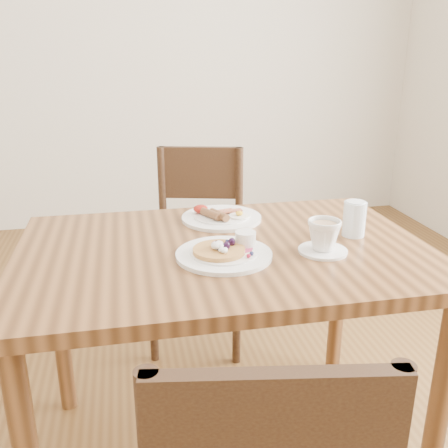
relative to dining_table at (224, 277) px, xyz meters
name	(u,v)px	position (x,y,z in m)	size (l,w,h in m)	color
dining_table	(224,277)	(0.00, 0.00, 0.00)	(1.20, 0.80, 0.75)	brown
chair_far	(199,237)	(0.04, 0.76, -0.16)	(0.51, 0.51, 0.88)	#3A2815
pancake_plate	(225,252)	(-0.01, -0.07, 0.11)	(0.27, 0.27, 0.06)	white
breakfast_plate	(220,217)	(0.04, 0.24, 0.11)	(0.27, 0.27, 0.04)	white
teacup_saucer	(324,237)	(0.27, -0.10, 0.14)	(0.14, 0.14, 0.10)	white
water_glass	(354,219)	(0.41, 0.01, 0.15)	(0.07, 0.07, 0.11)	silver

